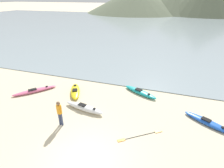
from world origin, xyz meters
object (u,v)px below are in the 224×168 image
object	(u,v)px
kayak_on_sand_2	(75,91)
kayak_on_sand_4	(140,92)
kayak_on_sand_0	(208,122)
kayak_on_sand_3	(84,108)
person_near_foreground	(60,112)
loose_paddle	(140,136)
kayak_on_sand_1	(35,90)

from	to	relation	value
kayak_on_sand_2	kayak_on_sand_4	size ratio (longest dim) A/B	0.89
kayak_on_sand_0	kayak_on_sand_2	xyz separation A→B (m)	(-9.82, 0.90, 0.04)
kayak_on_sand_2	kayak_on_sand_3	xyz separation A→B (m)	(1.77, -1.92, 0.01)
kayak_on_sand_0	kayak_on_sand_4	distance (m)	5.34
kayak_on_sand_3	person_near_foreground	size ratio (longest dim) A/B	1.85
kayak_on_sand_2	person_near_foreground	distance (m)	4.06
kayak_on_sand_2	kayak_on_sand_4	world-z (taller)	kayak_on_sand_2
kayak_on_sand_3	loose_paddle	distance (m)	4.42
kayak_on_sand_3	kayak_on_sand_4	xyz separation A→B (m)	(3.33, 3.52, -0.04)
kayak_on_sand_1	person_near_foreground	bearing A→B (deg)	-33.56
kayak_on_sand_0	kayak_on_sand_1	bearing A→B (deg)	179.88
kayak_on_sand_1	kayak_on_sand_3	bearing A→B (deg)	-11.68
kayak_on_sand_0	kayak_on_sand_2	distance (m)	9.86
loose_paddle	kayak_on_sand_3	bearing A→B (deg)	162.57
kayak_on_sand_1	kayak_on_sand_4	size ratio (longest dim) A/B	1.00
loose_paddle	kayak_on_sand_0	bearing A→B (deg)	31.46
kayak_on_sand_4	loose_paddle	xyz separation A→B (m)	(0.88, -4.84, -0.13)
kayak_on_sand_1	loose_paddle	size ratio (longest dim) A/B	1.27
kayak_on_sand_0	loose_paddle	bearing A→B (deg)	-148.54
kayak_on_sand_0	loose_paddle	size ratio (longest dim) A/B	1.24
person_near_foreground	kayak_on_sand_1	bearing A→B (deg)	146.44
kayak_on_sand_3	person_near_foreground	bearing A→B (deg)	-108.41
kayak_on_sand_1	person_near_foreground	world-z (taller)	person_near_foreground
person_near_foreground	loose_paddle	bearing A→B (deg)	6.74
kayak_on_sand_4	person_near_foreground	bearing A→B (deg)	-126.21
kayak_on_sand_2	loose_paddle	size ratio (longest dim) A/B	1.14
kayak_on_sand_0	kayak_on_sand_3	size ratio (longest dim) A/B	0.93
kayak_on_sand_3	kayak_on_sand_4	bearing A→B (deg)	46.55
kayak_on_sand_4	person_near_foreground	xyz separation A→B (m)	(-3.97, -5.42, 0.83)
kayak_on_sand_3	person_near_foreground	world-z (taller)	person_near_foreground
kayak_on_sand_1	kayak_on_sand_3	size ratio (longest dim) A/B	0.95
kayak_on_sand_0	kayak_on_sand_1	world-z (taller)	kayak_on_sand_0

